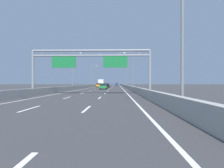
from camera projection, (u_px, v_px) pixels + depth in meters
ground_plane at (110, 86)px, 99.46m from camera, size 260.00×260.00×0.00m
lane_dash_left_1 at (30, 109)px, 12.05m from camera, size 0.16×3.00×0.01m
lane_dash_left_2 at (67, 98)px, 21.04m from camera, size 0.16×3.00×0.01m
lane_dash_left_3 at (82, 93)px, 30.04m from camera, size 0.16×3.00×0.01m
lane_dash_left_4 at (90, 91)px, 39.04m from camera, size 0.16×3.00×0.01m
lane_dash_left_5 at (95, 89)px, 48.03m from camera, size 0.16×3.00×0.01m
lane_dash_left_6 at (99, 88)px, 57.03m from camera, size 0.16×3.00×0.01m
lane_dash_left_7 at (101, 88)px, 66.03m from camera, size 0.16×3.00×0.01m
lane_dash_left_8 at (103, 87)px, 75.02m from camera, size 0.16×3.00×0.01m
lane_dash_left_9 at (105, 87)px, 84.02m from camera, size 0.16×3.00×0.01m
lane_dash_left_10 at (106, 86)px, 93.02m from camera, size 0.16×3.00×0.01m
lane_dash_left_11 at (107, 86)px, 102.01m from camera, size 0.16×3.00×0.01m
lane_dash_left_12 at (108, 86)px, 111.01m from camera, size 0.16×3.00×0.01m
lane_dash_left_13 at (108, 86)px, 120.01m from camera, size 0.16×3.00×0.01m
lane_dash_left_14 at (109, 85)px, 129.00m from camera, size 0.16×3.00×0.01m
lane_dash_left_15 at (110, 85)px, 138.00m from camera, size 0.16×3.00×0.01m
lane_dash_left_16 at (110, 85)px, 147.00m from camera, size 0.16×3.00×0.01m
lane_dash_left_17 at (111, 85)px, 155.99m from camera, size 0.16×3.00×0.01m
lane_dash_right_1 at (87, 109)px, 11.95m from camera, size 0.16×3.00×0.01m
lane_dash_right_2 at (100, 98)px, 20.95m from camera, size 0.16×3.00×0.01m
lane_dash_right_3 at (105, 93)px, 29.94m from camera, size 0.16×3.00×0.01m
lane_dash_right_4 at (108, 91)px, 38.94m from camera, size 0.16×3.00×0.01m
lane_dash_right_5 at (110, 89)px, 47.94m from camera, size 0.16×3.00×0.01m
lane_dash_right_6 at (111, 88)px, 56.93m from camera, size 0.16×3.00×0.01m
lane_dash_right_7 at (112, 88)px, 65.93m from camera, size 0.16×3.00×0.01m
lane_dash_right_8 at (112, 87)px, 74.92m from camera, size 0.16×3.00×0.01m
lane_dash_right_9 at (113, 87)px, 83.92m from camera, size 0.16×3.00×0.01m
lane_dash_right_10 at (113, 86)px, 92.92m from camera, size 0.16×3.00×0.01m
lane_dash_right_11 at (114, 86)px, 101.91m from camera, size 0.16×3.00×0.01m
lane_dash_right_12 at (114, 86)px, 110.91m from camera, size 0.16×3.00×0.01m
lane_dash_right_13 at (114, 86)px, 119.91m from camera, size 0.16×3.00×0.01m
lane_dash_right_14 at (114, 85)px, 128.90m from camera, size 0.16×3.00×0.01m
lane_dash_right_15 at (115, 85)px, 137.90m from camera, size 0.16×3.00×0.01m
lane_dash_right_16 at (115, 85)px, 146.90m from camera, size 0.16×3.00×0.01m
lane_dash_right_17 at (115, 85)px, 155.89m from camera, size 0.16×3.00×0.01m
edge_line_left at (98, 86)px, 87.61m from camera, size 0.16×176.00×0.01m
edge_line_right at (121, 86)px, 87.32m from camera, size 0.16×176.00×0.01m
barrier_left at (99, 85)px, 109.65m from camera, size 0.45×220.00×0.95m
barrier_right at (123, 85)px, 109.27m from camera, size 0.45×220.00×0.95m
sign_gantry at (91, 60)px, 26.85m from camera, size 16.93×0.36×6.36m
streetlamp_right_near at (179, 21)px, 11.65m from camera, size 2.58×0.28×9.50m
streetlamp_left_mid at (73, 68)px, 48.48m from camera, size 2.58×0.28×9.50m
streetlamp_right_mid at (132, 68)px, 48.07m from camera, size 2.58×0.28×9.50m
streetlamp_left_far at (92, 74)px, 84.90m from camera, size 2.58×0.28×9.50m
streetlamp_right_far at (126, 74)px, 84.49m from camera, size 2.58×0.28×9.50m
silver_car at (117, 84)px, 131.73m from camera, size 1.74×4.29×1.47m
blue_car at (117, 84)px, 112.87m from camera, size 1.88×4.13×1.48m
green_car at (103, 86)px, 49.61m from camera, size 1.77×4.59×1.50m
black_car at (107, 85)px, 65.26m from camera, size 1.85×4.64×1.50m
orange_car at (99, 85)px, 75.37m from camera, size 1.75×4.35×1.55m
box_truck at (101, 83)px, 90.82m from camera, size 2.50×8.04×3.26m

